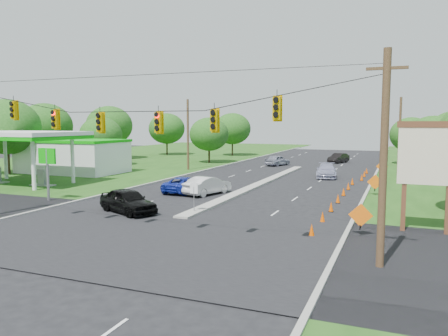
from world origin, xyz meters
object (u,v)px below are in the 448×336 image
at_px(white_sedan, 207,185).
at_px(black_sedan, 128,201).
at_px(pylon_sign, 434,161).
at_px(blue_pickup, 185,184).
at_px(gas_station, 65,153).

bearing_deg(white_sedan, black_sedan, 94.61).
relative_size(pylon_sign, blue_pickup, 1.25).
bearing_deg(blue_pickup, black_sedan, 95.05).
distance_m(gas_station, black_sedan, 25.17).
xyz_separation_m(gas_station, blue_pickup, (18.95, -6.44, -1.89)).
distance_m(pylon_sign, blue_pickup, 20.74).
bearing_deg(pylon_sign, blue_pickup, 158.18).
bearing_deg(gas_station, black_sedan, -39.05).
xyz_separation_m(black_sedan, white_sedan, (1.77, 9.04, -0.06)).
xyz_separation_m(pylon_sign, white_sedan, (-16.68, 7.26, -3.23)).
height_order(black_sedan, blue_pickup, black_sedan).
bearing_deg(gas_station, pylon_sign, -20.31).
relative_size(black_sedan, blue_pickup, 1.00).
bearing_deg(blue_pickup, white_sedan, 173.23).
bearing_deg(black_sedan, white_sedan, 13.43).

